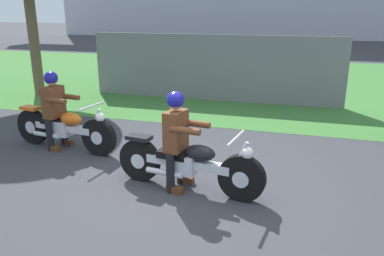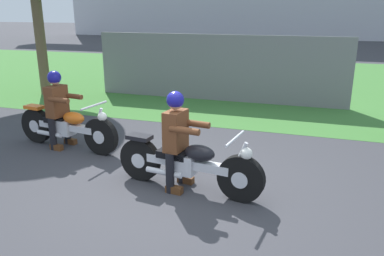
% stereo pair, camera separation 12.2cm
% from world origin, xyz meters
% --- Properties ---
extents(ground, '(120.00, 120.00, 0.00)m').
position_xyz_m(ground, '(0.00, 0.00, 0.00)').
color(ground, '#38383D').
extents(grass_verge, '(60.00, 12.00, 0.01)m').
position_xyz_m(grass_verge, '(0.00, 9.21, 0.00)').
color(grass_verge, '#3D7533').
rests_on(grass_verge, ground).
extents(motorcycle_lead, '(2.19, 0.66, 0.88)m').
position_xyz_m(motorcycle_lead, '(0.21, 0.21, 0.39)').
color(motorcycle_lead, black).
rests_on(motorcycle_lead, ground).
extents(rider_lead, '(0.59, 0.51, 1.40)m').
position_xyz_m(rider_lead, '(0.04, 0.23, 0.82)').
color(rider_lead, black).
rests_on(rider_lead, ground).
extents(motorcycle_follow, '(2.18, 0.66, 0.89)m').
position_xyz_m(motorcycle_follow, '(-2.41, 1.15, 0.40)').
color(motorcycle_follow, black).
rests_on(motorcycle_follow, ground).
extents(rider_follow, '(0.59, 0.51, 1.41)m').
position_xyz_m(rider_follow, '(-2.58, 1.18, 0.82)').
color(rider_follow, black).
rests_on(rider_follow, ground).
extents(fence_segment, '(7.00, 0.06, 1.80)m').
position_xyz_m(fence_segment, '(-0.80, 5.73, 0.90)').
color(fence_segment, slate).
rests_on(fence_segment, ground).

